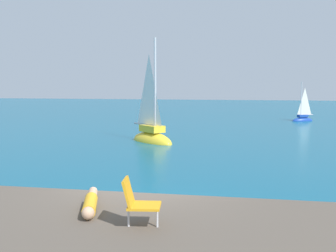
% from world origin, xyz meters
% --- Properties ---
extents(ground_plane, '(160.00, 160.00, 0.00)m').
position_xyz_m(ground_plane, '(0.00, 0.00, 0.00)').
color(ground_plane, '#0F5675').
extents(shore_ledge, '(8.23, 3.74, 0.94)m').
position_xyz_m(shore_ledge, '(0.69, -2.73, 0.47)').
color(shore_ledge, brown).
rests_on(shore_ledge, ground).
extents(boulder_seaward, '(1.25, 1.32, 0.71)m').
position_xyz_m(boulder_seaward, '(2.41, -1.02, 0.00)').
color(boulder_seaward, brown).
rests_on(boulder_seaward, ground).
extents(boulder_inland, '(0.86, 0.75, 0.61)m').
position_xyz_m(boulder_inland, '(-2.57, -0.50, 0.00)').
color(boulder_inland, brown).
rests_on(boulder_inland, ground).
extents(sailboat_near, '(3.31, 3.06, 6.41)m').
position_xyz_m(sailboat_near, '(-3.10, 13.23, 0.35)').
color(sailboat_near, yellow).
rests_on(sailboat_near, ground).
extents(sailboat_far, '(2.10, 1.52, 3.83)m').
position_xyz_m(sailboat_far, '(6.88, 29.06, 0.21)').
color(sailboat_far, '#193D99').
rests_on(sailboat_far, ground).
extents(person_sunbather, '(0.73, 1.70, 0.25)m').
position_xyz_m(person_sunbather, '(-0.42, -2.27, 1.05)').
color(person_sunbather, gold).
rests_on(person_sunbather, shore_ledge).
extents(beach_chair, '(0.66, 0.56, 0.80)m').
position_xyz_m(beach_chair, '(0.69, -3.01, 1.38)').
color(beach_chair, orange).
rests_on(beach_chair, shore_ledge).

